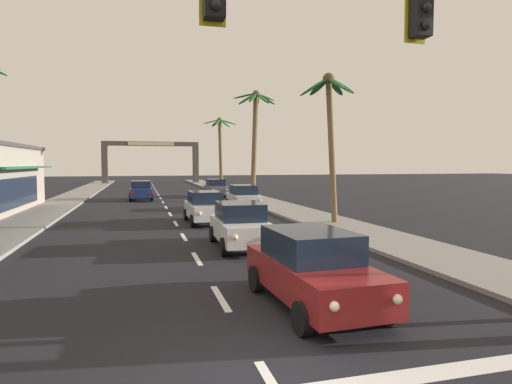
# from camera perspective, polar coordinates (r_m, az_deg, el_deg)

# --- Properties ---
(ground_plane) EXTENTS (220.00, 220.00, 0.00)m
(ground_plane) POSITION_cam_1_polar(r_m,az_deg,el_deg) (6.98, 1.43, -23.09)
(ground_plane) COLOR black
(sidewalk_right) EXTENTS (3.20, 110.00, 0.14)m
(sidewalk_right) POSITION_cam_1_polar(r_m,az_deg,el_deg) (27.85, 5.12, -2.61)
(sidewalk_right) COLOR gray
(sidewalk_right) RESTS_ON ground
(sidewalk_left) EXTENTS (3.20, 110.00, 0.14)m
(sidewalk_left) POSITION_cam_1_polar(r_m,az_deg,el_deg) (26.83, -28.01, -3.27)
(sidewalk_left) COLOR gray
(sidewalk_left) RESTS_ON ground
(lane_markings) EXTENTS (4.28, 89.27, 0.01)m
(lane_markings) POSITION_cam_1_polar(r_m,az_deg,el_deg) (26.44, -10.16, -3.13)
(lane_markings) COLOR silver
(lane_markings) RESTS_ON ground
(traffic_signal_mast) EXTENTS (11.31, 0.41, 7.14)m
(traffic_signal_mast) POSITION_cam_1_polar(r_m,az_deg,el_deg) (8.50, 21.48, 17.11)
(traffic_signal_mast) COLOR #2D2D33
(traffic_signal_mast) RESTS_ON ground
(sedan_lead_at_stop_bar) EXTENTS (2.09, 4.51, 1.68)m
(sedan_lead_at_stop_bar) POSITION_cam_1_polar(r_m,az_deg,el_deg) (9.73, 7.44, -9.93)
(sedan_lead_at_stop_bar) COLOR maroon
(sedan_lead_at_stop_bar) RESTS_ON ground
(sedan_third_in_queue) EXTENTS (2.04, 4.49, 1.68)m
(sedan_third_in_queue) POSITION_cam_1_polar(r_m,az_deg,el_deg) (16.30, -2.08, -4.34)
(sedan_third_in_queue) COLOR silver
(sedan_third_in_queue) RESTS_ON ground
(sedan_fifth_in_queue) EXTENTS (1.99, 4.47, 1.68)m
(sedan_fifth_in_queue) POSITION_cam_1_polar(r_m,az_deg,el_deg) (23.08, -6.74, -1.98)
(sedan_fifth_in_queue) COLOR silver
(sedan_fifth_in_queue) RESTS_ON ground
(sedan_oncoming_far) EXTENTS (2.00, 4.47, 1.68)m
(sedan_oncoming_far) POSITION_cam_1_polar(r_m,az_deg,el_deg) (38.62, -15.02, 0.22)
(sedan_oncoming_far) COLOR navy
(sedan_oncoming_far) RESTS_ON ground
(sedan_parked_nearest_kerb) EXTENTS (1.97, 4.46, 1.68)m
(sedan_parked_nearest_kerb) POSITION_cam_1_polar(r_m,az_deg,el_deg) (41.64, -5.35, 0.58)
(sedan_parked_nearest_kerb) COLOR #4C515B
(sedan_parked_nearest_kerb) RESTS_ON ground
(sedan_parked_mid_kerb) EXTENTS (2.05, 4.49, 1.68)m
(sedan_parked_mid_kerb) POSITION_cam_1_polar(r_m,az_deg,el_deg) (29.84, -1.65, -0.66)
(sedan_parked_mid_kerb) COLOR silver
(sedan_parked_mid_kerb) RESTS_ON ground
(palm_right_second) EXTENTS (3.09, 3.15, 7.74)m
(palm_right_second) POSITION_cam_1_polar(r_m,az_deg,el_deg) (22.52, 9.78, 10.07)
(palm_right_second) COLOR brown
(palm_right_second) RESTS_ON ground
(palm_right_third) EXTENTS (3.74, 3.58, 9.30)m
(palm_right_third) POSITION_cam_1_polar(r_m,az_deg,el_deg) (36.54, -0.12, 8.72)
(palm_right_third) COLOR brown
(palm_right_third) RESTS_ON ground
(palm_right_farthest) EXTENTS (4.07, 3.86, 8.56)m
(palm_right_farthest) POSITION_cam_1_polar(r_m,az_deg,el_deg) (50.89, -4.73, 6.63)
(palm_right_farthest) COLOR brown
(palm_right_farthest) RESTS_ON ground
(town_gateway_arch) EXTENTS (15.00, 0.90, 6.68)m
(town_gateway_arch) POSITION_cam_1_polar(r_m,az_deg,el_deg) (70.75, -13.70, 4.62)
(town_gateway_arch) COLOR #423D38
(town_gateway_arch) RESTS_ON ground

